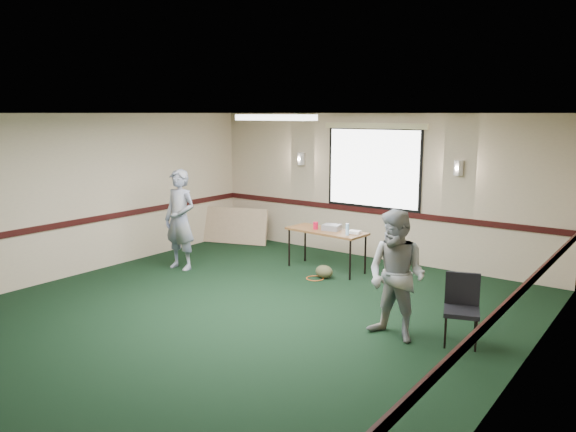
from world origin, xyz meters
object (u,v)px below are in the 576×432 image
Objects in this scene: conference_chair at (462,303)px; person_left at (180,220)px; projector at (332,227)px; folding_table at (326,233)px; person_right at (396,276)px.

conference_chair is 5.11m from person_left.
folding_table is at bearing -154.01° from projector.
projector is 0.18× the size of person_right.
person_left is at bearing -141.70° from folding_table.
folding_table is 4.99× the size of projector.
person_right is (2.22, -2.13, 0.03)m from projector.
person_left is 4.46m from person_right.
person_right is at bearing -53.71° from projector.
person_right reaches higher than projector.
projector is 3.08m from person_right.
folding_table is 3.43m from conference_chair.
person_right is at bearing -37.83° from folding_table.
folding_table is 2.56m from person_left.
conference_chair is at bearing -25.44° from folding_table.
person_left is at bearing 178.62° from person_right.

